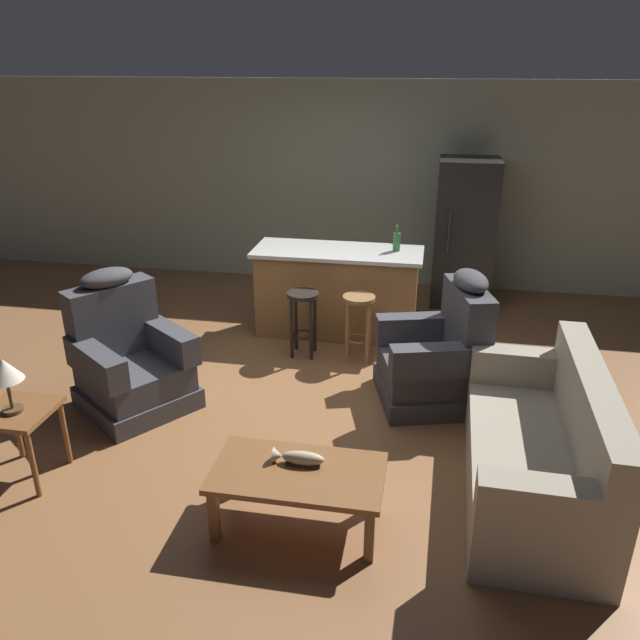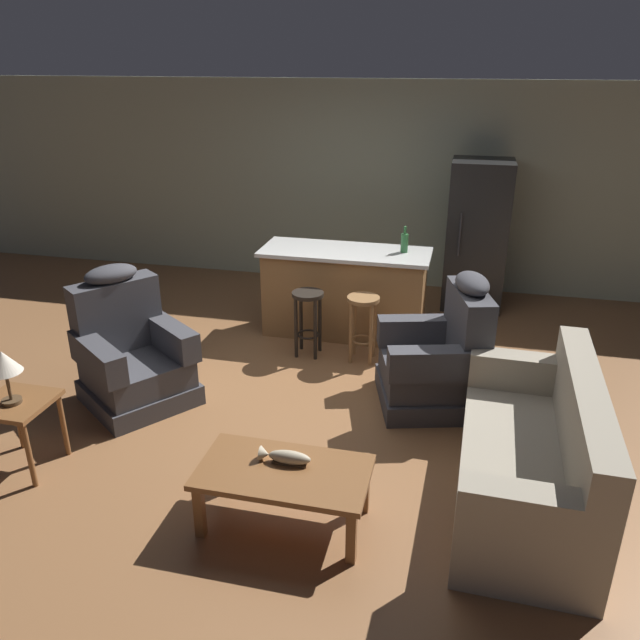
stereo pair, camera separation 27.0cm
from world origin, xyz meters
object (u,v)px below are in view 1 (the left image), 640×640
object	(u,v)px
couch	(542,452)
recliner_near_island	(439,357)
recliner_near_lamp	(129,360)
end_table	(19,421)
bar_stool_right	(359,316)
coffee_table	(298,478)
bottle_tall_green	(397,241)
fish_figurine	(298,458)
refrigerator	(464,233)
table_lamp	(5,372)
kitchen_island	(338,291)
bar_stool_left	(303,312)

from	to	relation	value
couch	recliner_near_island	world-z (taller)	recliner_near_island
recliner_near_lamp	end_table	size ratio (longest dim) A/B	2.14
end_table	bar_stool_right	world-z (taller)	bar_stool_right
coffee_table	bottle_tall_green	world-z (taller)	bottle_tall_green
couch	recliner_near_lamp	xyz separation A→B (m)	(-3.35, 0.65, 0.08)
recliner_near_island	bar_stool_right	world-z (taller)	recliner_near_island
couch	recliner_near_lamp	bearing A→B (deg)	-9.46
fish_figurine	refrigerator	xyz separation A→B (m)	(1.14, 4.25, 0.42)
recliner_near_island	bottle_tall_green	bearing A→B (deg)	-85.91
table_lamp	refrigerator	world-z (taller)	refrigerator
recliner_near_island	kitchen_island	bearing A→B (deg)	-65.34
recliner_near_island	kitchen_island	xyz separation A→B (m)	(-1.10, 1.31, 0.06)
bar_stool_left	coffee_table	bearing A→B (deg)	-79.07
bar_stool_left	bar_stool_right	xyz separation A→B (m)	(0.56, 0.00, 0.00)
table_lamp	kitchen_island	xyz separation A→B (m)	(1.83, 3.01, -0.39)
bottle_tall_green	coffee_table	bearing A→B (deg)	-96.82
kitchen_island	bar_stool_left	xyz separation A→B (m)	(-0.25, -0.63, -0.01)
bottle_tall_green	end_table	bearing A→B (deg)	-128.59
kitchen_island	refrigerator	bearing A→B (deg)	41.50
recliner_near_lamp	end_table	xyz separation A→B (m)	(-0.29, -1.11, 0.04)
kitchen_island	bar_stool_right	world-z (taller)	kitchen_island
bar_stool_right	refrigerator	distance (m)	2.15
fish_figurine	recliner_near_lamp	world-z (taller)	recliner_near_lamp
bar_stool_left	refrigerator	size ratio (longest dim) A/B	0.39
coffee_table	bar_stool_left	size ratio (longest dim) A/B	1.62
fish_figurine	bar_stool_left	size ratio (longest dim) A/B	0.50
couch	recliner_near_lamp	world-z (taller)	recliner_near_lamp
coffee_table	bar_stool_left	distance (m)	2.54
recliner_near_lamp	kitchen_island	bearing A→B (deg)	86.68
recliner_near_lamp	bar_stool_left	size ratio (longest dim) A/B	1.76
coffee_table	table_lamp	xyz separation A→B (m)	(-2.06, 0.12, 0.50)
bar_stool_right	couch	bearing A→B (deg)	-51.30
table_lamp	refrigerator	bearing A→B (deg)	52.87
coffee_table	kitchen_island	xyz separation A→B (m)	(-0.23, 3.12, 0.11)
end_table	bottle_tall_green	world-z (taller)	bottle_tall_green
fish_figurine	refrigerator	bearing A→B (deg)	74.97
couch	refrigerator	bearing A→B (deg)	-81.49
recliner_near_island	table_lamp	size ratio (longest dim) A/B	2.93
table_lamp	bar_stool_right	xyz separation A→B (m)	(2.14, 2.38, -0.40)
kitchen_island	bar_stool_right	distance (m)	0.70
kitchen_island	bar_stool_left	bearing A→B (deg)	-111.85
coffee_table	table_lamp	size ratio (longest dim) A/B	2.68
recliner_near_lamp	kitchen_island	size ratio (longest dim) A/B	0.67
recliner_near_lamp	couch	bearing A→B (deg)	25.29
kitchen_island	table_lamp	bearing A→B (deg)	-121.30
fish_figurine	recliner_near_island	distance (m)	1.95
kitchen_island	coffee_table	bearing A→B (deg)	-85.81
table_lamp	kitchen_island	distance (m)	3.54
couch	recliner_near_lamp	distance (m)	3.42
fish_figurine	bar_stool_right	size ratio (longest dim) A/B	0.50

